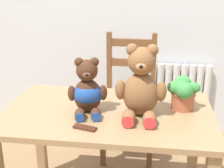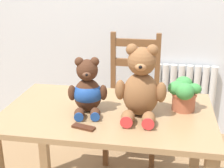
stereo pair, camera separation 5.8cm
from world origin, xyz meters
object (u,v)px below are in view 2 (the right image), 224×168
at_px(potted_plant, 184,93).
at_px(teddy_bear_left, 88,91).
at_px(wooden_chair_behind, 133,100).
at_px(chocolate_bar, 84,127).
at_px(teddy_bear_right, 141,86).

bearing_deg(potted_plant, teddy_bear_left, -168.14).
height_order(wooden_chair_behind, teddy_bear_left, teddy_bear_left).
distance_m(wooden_chair_behind, potted_plant, 0.80).
bearing_deg(chocolate_bar, teddy_bear_right, 36.86).
height_order(teddy_bear_right, chocolate_bar, teddy_bear_right).
distance_m(teddy_bear_right, chocolate_bar, 0.36).
relative_size(teddy_bear_left, chocolate_bar, 2.63).
xyz_separation_m(teddy_bear_right, chocolate_bar, (-0.26, -0.19, -0.16)).
bearing_deg(teddy_bear_right, chocolate_bar, 36.69).
height_order(wooden_chair_behind, potted_plant, wooden_chair_behind).
bearing_deg(teddy_bear_right, potted_plant, -153.52).
distance_m(teddy_bear_left, teddy_bear_right, 0.29).
height_order(teddy_bear_left, potted_plant, teddy_bear_left).
bearing_deg(teddy_bear_right, wooden_chair_behind, -81.45).
bearing_deg(teddy_bear_right, teddy_bear_left, -1.41).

